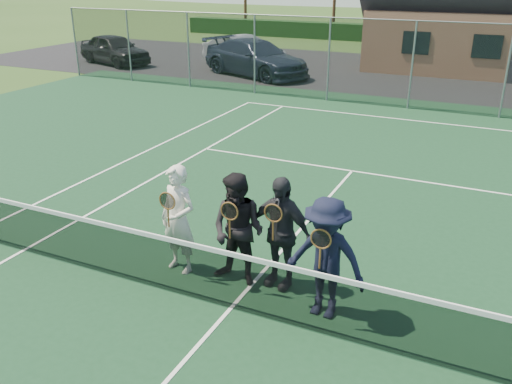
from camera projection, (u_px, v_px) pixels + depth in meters
ground at (435, 78)px, 24.63m from camera, size 220.00×220.00×0.00m
court_surface at (231, 309)px, 7.90m from camera, size 30.00×30.00×0.02m
tarmac_carpark at (349, 71)px, 26.20m from camera, size 40.00×12.00×0.01m
hedge_row at (464, 37)px, 34.45m from camera, size 40.00×1.20×1.10m
car_a at (114, 49)px, 27.88m from camera, size 4.78×3.11×1.51m
car_b at (244, 51)px, 27.22m from camera, size 4.79×2.79×1.49m
car_c at (256, 58)px, 24.84m from camera, size 6.00×4.16×1.61m
court_markings at (231, 308)px, 7.90m from camera, size 11.03×23.83×0.01m
tennis_net at (230, 278)px, 7.70m from camera, size 11.68×0.08×1.10m
perimeter_fence at (412, 65)px, 18.61m from camera, size 30.07×0.07×3.02m
player_a at (178, 220)px, 8.60m from camera, size 0.72×0.55×1.80m
player_b at (238, 230)px, 8.25m from camera, size 0.92×0.74×1.80m
player_c at (280, 232)px, 8.19m from camera, size 1.11×0.60×1.80m
player_d at (326, 259)px, 7.45m from camera, size 1.21×0.76×1.80m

